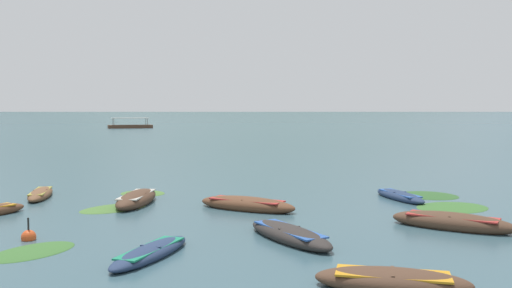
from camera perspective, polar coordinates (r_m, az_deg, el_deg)
The scene contains 18 objects.
ground_plane at distance 1506.90m, azimuth -0.59°, elevation 3.51°, with size 6000.00×6000.00×0.00m, color #385660.
mountain_1 at distance 2614.51m, azimuth -19.55°, elevation 9.18°, with size 1785.59×1785.59×529.50m, color #4C5B56.
mountain_2 at distance 2337.47m, azimuth 0.37°, elevation 9.95°, with size 2181.98×2181.98×520.09m, color #56665B.
rowboat_0 at distance 23.10m, azimuth -0.98°, elevation -6.41°, with size 4.57×3.30×0.70m.
rowboat_2 at distance 16.16m, azimuth -11.07°, elevation -11.17°, with size 2.29×3.98×0.44m.
rowboat_3 at distance 13.55m, azimuth 14.22°, elevation -13.88°, with size 3.87×2.08×0.63m.
rowboat_4 at distance 26.59m, azimuth 14.94°, elevation -5.34°, with size 2.00×3.94×0.49m.
rowboat_5 at distance 20.73m, azimuth 20.02°, elevation -7.77°, with size 4.33×3.42×0.73m.
rowboat_7 at distance 24.96m, azimuth -12.50°, elevation -5.71°, with size 1.68×4.42×0.74m.
rowboat_9 at distance 17.85m, azimuth 3.54°, elevation -9.52°, with size 3.17×4.39×0.60m.
rowboat_10 at distance 28.23m, azimuth -21.82°, elevation -4.93°, with size 1.65×3.95×0.53m.
ferry_0 at distance 126.85m, azimuth -13.15°, elevation 1.85°, with size 10.47×6.62×2.54m.
mooring_buoy at distance 19.34m, azimuth -22.89°, elevation -9.03°, with size 0.48×0.48×0.88m.
weed_patch_1 at distance 28.14m, azimuth 17.78°, elevation -5.21°, with size 2.90×2.68×0.14m, color #2D5628.
weed_patch_2 at distance 28.03m, azimuth -11.88°, elevation -5.15°, with size 2.08×2.34×0.14m, color #477033.
weed_patch_3 at distance 24.16m, azimuth -14.81°, elevation -6.61°, with size 3.09×1.90×0.14m, color #477033.
weed_patch_4 at distance 25.06m, azimuth 20.02°, elevation -6.34°, with size 3.33×2.66×0.14m, color #38662D.
weed_patch_5 at distance 17.77m, azimuth -22.56°, elevation -10.48°, with size 1.74×2.79×0.14m, color #38662D.
Camera 1 is at (-1.82, -6.90, 4.26)m, focal length 37.86 mm.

